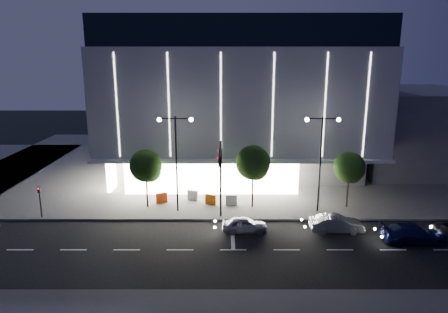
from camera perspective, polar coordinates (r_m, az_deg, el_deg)
ground at (r=32.06m, az=-2.38°, el=-11.96°), size 160.00×160.00×0.00m
sidewalk_museum at (r=54.74m, az=3.88°, el=-0.84°), size 70.00×40.00×0.15m
museum at (r=51.37m, az=1.90°, el=8.65°), size 30.00×25.80×18.00m
annex_building at (r=58.99m, az=24.82°, el=3.87°), size 16.00×20.00×10.00m
traffic_mast at (r=33.38m, az=-0.52°, el=-1.65°), size 0.33×5.89×7.07m
street_lamp_west at (r=35.99m, az=-6.86°, el=0.93°), size 3.16×0.36×9.00m
street_lamp_east at (r=36.77m, az=13.69°, el=0.91°), size 3.16×0.36×9.00m
ped_signal_far at (r=39.02m, az=-24.81°, el=-5.48°), size 0.22×0.24×3.00m
tree_left at (r=37.90m, az=-11.07°, el=-1.57°), size 3.02×3.02×5.72m
tree_mid at (r=37.21m, az=4.21°, el=-1.15°), size 3.25×3.25×6.15m
tree_right at (r=39.03m, az=17.49°, el=-1.74°), size 2.91×2.91×5.51m
car_lead at (r=33.32m, az=2.97°, el=-9.71°), size 3.76×1.54×1.28m
car_second at (r=34.55m, az=15.76°, el=-9.22°), size 4.34×1.53×1.43m
car_third at (r=34.84m, az=25.46°, el=-9.90°), size 4.99×2.07×1.44m
barrier_a at (r=39.74m, az=-8.91°, el=-5.86°), size 1.11×0.67×1.00m
barrier_b at (r=40.14m, az=-4.48°, el=-5.53°), size 1.12×0.61×1.00m
barrier_c at (r=38.87m, az=-1.90°, el=-6.15°), size 1.11×0.68×1.00m
barrier_d at (r=38.75m, az=1.04°, el=-6.22°), size 1.12×0.36×1.00m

